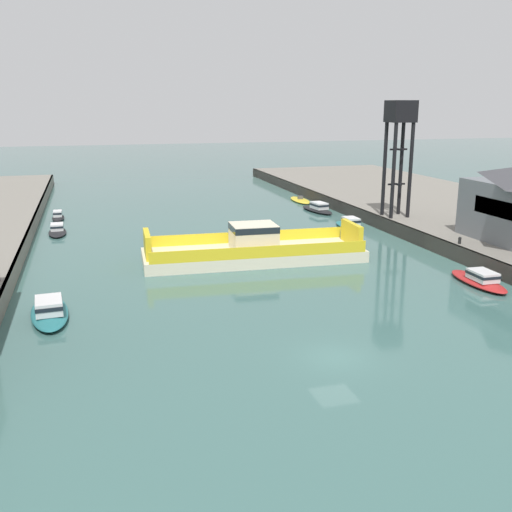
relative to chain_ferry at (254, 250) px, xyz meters
name	(u,v)px	position (x,y,z in m)	size (l,w,h in m)	color
ground_plane	(335,358)	(-1.41, -23.19, -1.10)	(400.00, 400.00, 0.00)	#3D6660
chain_ferry	(254,250)	(0.00, 0.00, 0.00)	(21.63, 7.73, 3.63)	beige
moored_boat_near_left	(49,310)	(-18.33, -11.19, -0.54)	(3.13, 8.02, 1.52)	#237075
moored_boat_near_right	(318,208)	(16.09, 23.31, -0.58)	(3.26, 7.71, 1.40)	black
moored_boat_mid_left	(300,200)	(16.89, 32.68, -0.90)	(2.72, 7.49, 0.86)	yellow
moored_boat_mid_right	(480,279)	(16.21, -12.95, -0.61)	(2.54, 7.08, 1.32)	red
moored_boat_far_right	(58,216)	(-19.22, 27.18, -0.63)	(1.56, 4.97, 1.27)	black
moored_boat_upstream_a	(350,224)	(15.63, 11.61, -0.58)	(2.25, 6.49, 1.39)	#237075
moored_boat_upstream_b	(57,230)	(-18.96, 18.09, -0.66)	(2.11, 5.75, 1.18)	black
crane_tower	(400,129)	(20.57, 9.58, 10.87)	(2.89, 2.89, 13.65)	black
bollard_right_far	(460,240)	(19.41, -5.30, 0.92)	(0.32, 0.32, 0.71)	black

